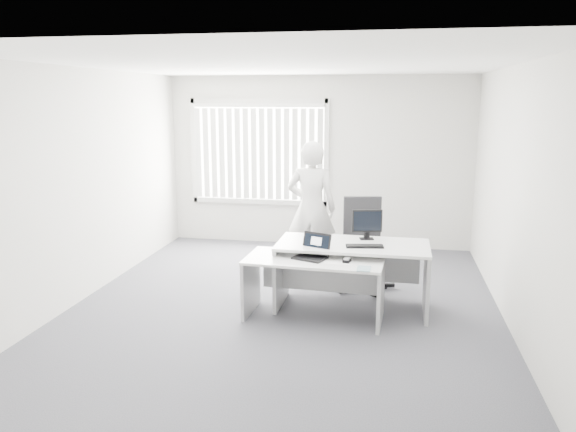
% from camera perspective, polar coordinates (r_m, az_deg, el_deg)
% --- Properties ---
extents(ground, '(6.00, 6.00, 0.00)m').
position_cam_1_polar(ground, '(6.76, -0.35, -9.24)').
color(ground, '#5A5A62').
rests_on(ground, ground).
extents(wall_back, '(5.00, 0.02, 2.80)m').
position_cam_1_polar(wall_back, '(9.33, 3.09, 5.50)').
color(wall_back, silver).
rests_on(wall_back, ground).
extents(wall_front, '(5.00, 0.02, 2.80)m').
position_cam_1_polar(wall_front, '(3.56, -9.47, -5.27)').
color(wall_front, silver).
rests_on(wall_front, ground).
extents(wall_left, '(0.02, 6.00, 2.80)m').
position_cam_1_polar(wall_left, '(7.28, -20.12, 2.97)').
color(wall_left, silver).
rests_on(wall_left, ground).
extents(wall_right, '(0.02, 6.00, 2.80)m').
position_cam_1_polar(wall_right, '(6.42, 22.14, 1.70)').
color(wall_right, silver).
rests_on(wall_right, ground).
extents(ceiling, '(5.00, 6.00, 0.02)m').
position_cam_1_polar(ceiling, '(6.31, -0.39, 15.18)').
color(ceiling, white).
rests_on(ceiling, wall_back).
extents(window, '(2.32, 0.06, 1.76)m').
position_cam_1_polar(window, '(9.45, -2.99, 6.50)').
color(window, silver).
rests_on(window, wall_back).
extents(blinds, '(2.20, 0.10, 1.50)m').
position_cam_1_polar(blinds, '(9.40, -3.07, 6.29)').
color(blinds, white).
rests_on(blinds, wall_back).
extents(desk_near, '(1.56, 0.80, 0.70)m').
position_cam_1_polar(desk_near, '(6.30, 2.67, -6.02)').
color(desk_near, silver).
rests_on(desk_near, ground).
extents(desk_far, '(1.75, 0.84, 0.79)m').
position_cam_1_polar(desk_far, '(6.58, 6.55, -4.67)').
color(desk_far, silver).
rests_on(desk_far, ground).
extents(office_chair, '(0.78, 0.78, 1.18)m').
position_cam_1_polar(office_chair, '(7.39, 7.61, -4.48)').
color(office_chair, black).
rests_on(office_chair, ground).
extents(person, '(0.70, 0.48, 1.88)m').
position_cam_1_polar(person, '(7.79, 2.40, 0.79)').
color(person, silver).
rests_on(person, ground).
extents(laptop, '(0.43, 0.41, 0.27)m').
position_cam_1_polar(laptop, '(6.19, 2.23, -3.18)').
color(laptop, black).
rests_on(laptop, desk_near).
extents(paper_sheet, '(0.31, 0.22, 0.00)m').
position_cam_1_polar(paper_sheet, '(6.14, 5.18, -4.63)').
color(paper_sheet, white).
rests_on(paper_sheet, desk_near).
extents(mouse, '(0.09, 0.13, 0.05)m').
position_cam_1_polar(mouse, '(6.13, 6.01, -4.45)').
color(mouse, '#B3B3B6').
rests_on(mouse, paper_sheet).
extents(booklet, '(0.14, 0.20, 0.01)m').
position_cam_1_polar(booklet, '(5.91, 7.71, -5.33)').
color(booklet, silver).
rests_on(booklet, desk_near).
extents(keyboard, '(0.44, 0.20, 0.02)m').
position_cam_1_polar(keyboard, '(6.38, 7.79, -3.06)').
color(keyboard, black).
rests_on(keyboard, desk_far).
extents(monitor, '(0.37, 0.18, 0.36)m').
position_cam_1_polar(monitor, '(6.70, 8.03, -0.86)').
color(monitor, black).
rests_on(monitor, desk_far).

